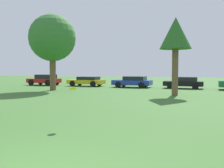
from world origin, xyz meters
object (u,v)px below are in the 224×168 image
Objects in this scene: parked_car_yellow at (87,81)px; parked_car_black at (184,82)px; frisbee at (73,89)px; parked_car_red at (45,80)px; tree_1 at (176,35)px; tree_0 at (52,38)px; parked_car_blue at (133,81)px.

parked_car_yellow is 1.09× the size of parked_car_black.
frisbee reaches higher than parked_car_red.
parked_car_yellow is at bearing -176.05° from parked_car_red.
tree_1 is (2.50, 11.19, 3.13)m from frisbee.
tree_1 is at bearing -5.59° from tree_0.
frisbee is 18.37m from parked_car_blue.
parked_car_yellow is at bearing 84.75° from tree_0.
tree_1 is 1.46× the size of parked_car_black.
parked_car_red is (-15.83, 7.14, -3.69)m from tree_1.
parked_car_black is at bearing -178.03° from parked_car_yellow.
frisbee is 15.25m from tree_0.
parked_car_blue is (-2.35, 18.21, -0.63)m from frisbee.
parked_car_yellow is at bearing 1.97° from parked_car_black.
parked_car_blue is 1.07× the size of parked_car_black.
frisbee is at bearing 83.75° from parked_car_black.
tree_0 is at bearing 174.41° from tree_1.
frisbee is 0.06× the size of parked_car_red.
parked_car_yellow is (0.57, 6.19, -4.12)m from tree_0.
parked_car_yellow is 5.48m from parked_car_blue.
tree_1 is at bearing 147.64° from parked_car_yellow.
frisbee is at bearing -55.59° from tree_0.
frisbee reaches higher than parked_car_yellow.
frisbee is 0.06× the size of parked_car_blue.
parked_car_yellow is at bearing 144.89° from tree_1.
tree_0 is 1.62× the size of parked_car_yellow.
frisbee is at bearing 128.77° from parked_car_red.
parked_car_black is at bearing 28.17° from tree_0.
tree_1 is at bearing 127.38° from parked_car_blue.
parked_car_blue reaches higher than parked_car_yellow.
tree_1 is 1.37× the size of parked_car_blue.
parked_car_red is 0.95× the size of parked_car_blue.
parked_car_black is at bearing 86.82° from tree_1.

